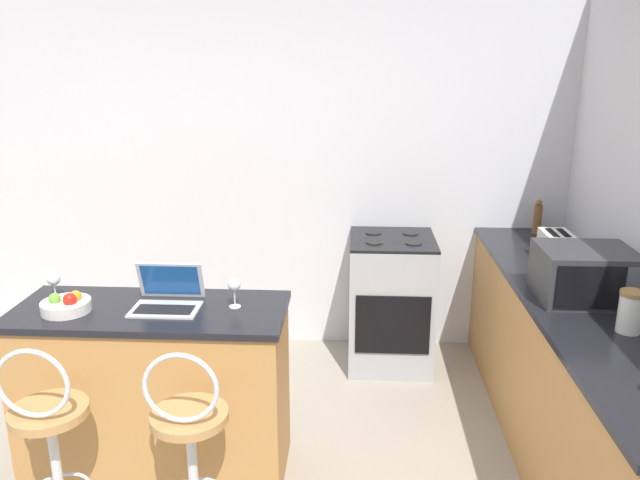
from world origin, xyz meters
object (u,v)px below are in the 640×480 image
microwave (585,274)px  pepper_mill (537,217)px  bar_stool_near (52,449)px  toaster (556,248)px  fruit_bowl (66,305)px  laptop (168,296)px  stove_range (391,301)px  wine_glass_tall (54,280)px  storage_jar (630,312)px  bar_stool_far (191,454)px  wine_glass_short (234,286)px

microwave → pepper_mill: 1.25m
bar_stool_near → toaster: bearing=27.9°
fruit_bowl → microwave: bearing=7.0°
fruit_bowl → bar_stool_near: bearing=-80.2°
toaster → pepper_mill: size_ratio=1.07×
bar_stool_near → laptop: (0.40, 0.54, 0.53)m
fruit_bowl → pepper_mill: 3.11m
toaster → stove_range: (-0.95, 0.47, -0.56)m
stove_range → wine_glass_tall: bearing=-146.7°
pepper_mill → wine_glass_tall: size_ratio=1.81×
microwave → storage_jar: bearing=-80.1°
microwave → wine_glass_tall: size_ratio=3.45×
bar_stool_far → wine_glass_tall: 1.20m
bar_stool_near → wine_glass_tall: (-0.22, 0.63, 0.57)m
toaster → pepper_mill: (0.07, 0.66, 0.02)m
bar_stool_near → wine_glass_short: bearing=36.5°
fruit_bowl → pepper_mill: size_ratio=0.98×
toaster → laptop: bearing=-159.2°
wine_glass_short → pepper_mill: pepper_mill is taller
toaster → stove_range: bearing=153.8°
storage_jar → wine_glass_tall: 2.81m
fruit_bowl → toaster: bearing=19.1°
pepper_mill → toaster: bearing=-95.7°
laptop → microwave: (2.11, 0.22, 0.08)m
toaster → pepper_mill: pepper_mill is taller
wine_glass_short → fruit_bowl: size_ratio=0.64×
storage_jar → laptop: bearing=175.4°
laptop → storage_jar: (2.18, -0.17, 0.05)m
bar_stool_far → microwave: 2.12m
microwave → wine_glass_short: microwave is taller
toaster → microwave: bearing=-93.7°
wine_glass_short → storage_jar: bearing=-5.7°
wine_glass_short → fruit_bowl: 0.82m
bar_stool_near → pepper_mill: 3.35m
microwave → fruit_bowl: (-2.59, -0.32, -0.10)m
bar_stool_far → pepper_mill: 2.89m
wine_glass_short → stove_range: bearing=56.1°
stove_range → pepper_mill: bearing=10.4°
bar_stool_far → toaster: (1.92, 1.35, 0.57)m
microwave → pepper_mill: (0.10, 1.25, -0.02)m
bar_stool_far → toaster: toaster is taller
microwave → wine_glass_tall: bearing=-177.3°
pepper_mill → fruit_bowl: bearing=-149.8°
toaster → fruit_bowl: size_ratio=1.10×
bar_stool_far → laptop: bearing=112.7°
bar_stool_near → toaster: 2.94m
bar_stool_far → microwave: size_ratio=2.14×
microwave → fruit_bowl: size_ratio=1.95×
stove_range → storage_jar: size_ratio=4.79×
microwave → storage_jar: microwave is taller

